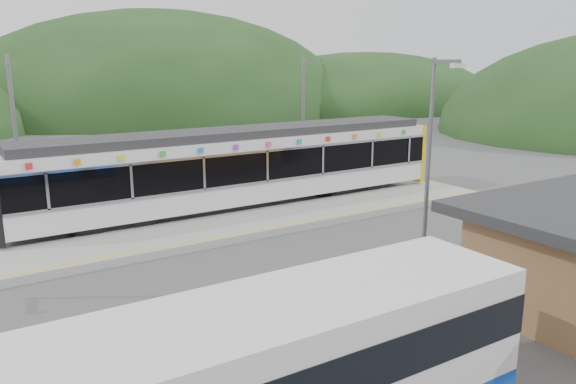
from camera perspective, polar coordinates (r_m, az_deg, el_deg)
ground at (r=20.19m, az=-1.27°, el=-6.23°), size 120.00×120.00×0.00m
hills at (r=27.72m, az=3.96°, el=-0.86°), size 146.00×149.00×26.00m
platform at (r=22.89m, az=-5.59°, el=-3.54°), size 26.00×3.20×0.30m
yellow_line at (r=21.74m, az=-4.03°, el=-3.99°), size 26.00×0.10×0.01m
train at (r=25.60m, az=-4.75°, el=2.68°), size 20.44×3.01×3.74m
catenary_mast_west at (r=25.19m, az=-25.89°, el=4.88°), size 0.18×1.80×7.00m
catenary_mast_east at (r=30.19m, az=1.59°, el=7.36°), size 0.18×1.80×7.00m
lamp_post at (r=16.16m, az=14.44°, el=3.25°), size 0.38×1.21×6.80m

